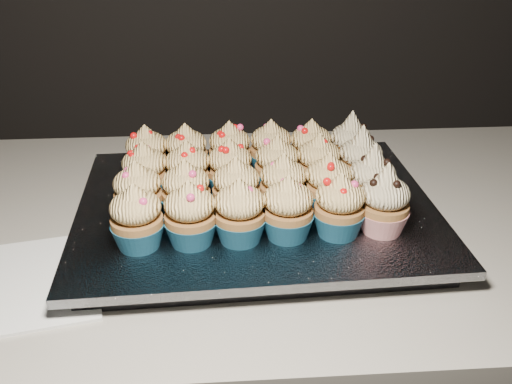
% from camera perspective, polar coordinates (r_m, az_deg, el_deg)
% --- Properties ---
extents(worktop, '(2.44, 0.64, 0.04)m').
position_cam_1_polar(worktop, '(0.84, -10.14, -3.47)').
color(worktop, beige).
rests_on(worktop, cabinet).
extents(napkin, '(0.21, 0.21, 0.00)m').
position_cam_1_polar(napkin, '(0.73, -22.49, -8.45)').
color(napkin, white).
rests_on(napkin, worktop).
extents(baking_tray, '(0.46, 0.35, 0.02)m').
position_cam_1_polar(baking_tray, '(0.79, -0.00, -2.50)').
color(baking_tray, black).
rests_on(baking_tray, worktop).
extents(foil_lining, '(0.49, 0.39, 0.01)m').
position_cam_1_polar(foil_lining, '(0.78, -0.00, -1.42)').
color(foil_lining, silver).
rests_on(foil_lining, baking_tray).
extents(cupcake_0, '(0.06, 0.06, 0.08)m').
position_cam_1_polar(cupcake_0, '(0.68, -11.85, -2.61)').
color(cupcake_0, '#195778').
rests_on(cupcake_0, foil_lining).
extents(cupcake_1, '(0.06, 0.06, 0.08)m').
position_cam_1_polar(cupcake_1, '(0.68, -6.60, -2.33)').
color(cupcake_1, '#195778').
rests_on(cupcake_1, foil_lining).
extents(cupcake_2, '(0.06, 0.06, 0.08)m').
position_cam_1_polar(cupcake_2, '(0.68, -1.64, -2.10)').
color(cupcake_2, '#195778').
rests_on(cupcake_2, foil_lining).
extents(cupcake_3, '(0.06, 0.06, 0.08)m').
position_cam_1_polar(cupcake_3, '(0.69, 3.20, -1.77)').
color(cupcake_3, '#195778').
rests_on(cupcake_3, foil_lining).
extents(cupcake_4, '(0.06, 0.06, 0.08)m').
position_cam_1_polar(cupcake_4, '(0.70, 8.34, -1.50)').
color(cupcake_4, '#195778').
rests_on(cupcake_4, foil_lining).
extents(cupcake_5, '(0.06, 0.06, 0.10)m').
position_cam_1_polar(cupcake_5, '(0.71, 12.71, -1.05)').
color(cupcake_5, '#A7171D').
rests_on(cupcake_5, foil_lining).
extents(cupcake_6, '(0.06, 0.06, 0.08)m').
position_cam_1_polar(cupcake_6, '(0.74, -11.70, -0.15)').
color(cupcake_6, '#195778').
rests_on(cupcake_6, foil_lining).
extents(cupcake_7, '(0.06, 0.06, 0.08)m').
position_cam_1_polar(cupcake_7, '(0.73, -7.00, -0.02)').
color(cupcake_7, '#195778').
rests_on(cupcake_7, foil_lining).
extents(cupcake_8, '(0.06, 0.06, 0.08)m').
position_cam_1_polar(cupcake_8, '(0.73, -1.99, 0.24)').
color(cupcake_8, '#195778').
rests_on(cupcake_8, foil_lining).
extents(cupcake_9, '(0.06, 0.06, 0.08)m').
position_cam_1_polar(cupcake_9, '(0.74, 2.73, 0.62)').
color(cupcake_9, '#195778').
rests_on(cupcake_9, foil_lining).
extents(cupcake_10, '(0.06, 0.06, 0.08)m').
position_cam_1_polar(cupcake_10, '(0.75, 7.22, 0.71)').
color(cupcake_10, '#195778').
rests_on(cupcake_10, foil_lining).
extents(cupcake_11, '(0.06, 0.06, 0.10)m').
position_cam_1_polar(cupcake_11, '(0.76, 11.50, 1.03)').
color(cupcake_11, '#A7171D').
rests_on(cupcake_11, foil_lining).
extents(cupcake_12, '(0.06, 0.06, 0.08)m').
position_cam_1_polar(cupcake_12, '(0.79, -11.03, 1.88)').
color(cupcake_12, '#195778').
rests_on(cupcake_12, foil_lining).
extents(cupcake_13, '(0.06, 0.06, 0.08)m').
position_cam_1_polar(cupcake_13, '(0.78, -6.83, 2.06)').
color(cupcake_13, '#195778').
rests_on(cupcake_13, foil_lining).
extents(cupcake_14, '(0.06, 0.06, 0.08)m').
position_cam_1_polar(cupcake_14, '(0.79, -2.62, 2.30)').
color(cupcake_14, '#195778').
rests_on(cupcake_14, foil_lining).
extents(cupcake_15, '(0.06, 0.06, 0.08)m').
position_cam_1_polar(cupcake_15, '(0.79, 2.11, 2.60)').
color(cupcake_15, '#195778').
rests_on(cupcake_15, foil_lining).
extents(cupcake_16, '(0.06, 0.06, 0.08)m').
position_cam_1_polar(cupcake_16, '(0.80, 6.24, 2.79)').
color(cupcake_16, '#195778').
rests_on(cupcake_16, foil_lining).
extents(cupcake_17, '(0.06, 0.06, 0.10)m').
position_cam_1_polar(cupcake_17, '(0.82, 10.40, 3.07)').
color(cupcake_17, '#A7171D').
rests_on(cupcake_17, foil_lining).
extents(cupcake_18, '(0.06, 0.06, 0.08)m').
position_cam_1_polar(cupcake_18, '(0.84, -10.83, 3.69)').
color(cupcake_18, '#195778').
rests_on(cupcake_18, foil_lining).
extents(cupcake_19, '(0.06, 0.06, 0.08)m').
position_cam_1_polar(cupcake_19, '(0.84, -6.96, 3.88)').
color(cupcake_19, '#195778').
rests_on(cupcake_19, foil_lining).
extents(cupcake_20, '(0.06, 0.06, 0.08)m').
position_cam_1_polar(cupcake_20, '(0.84, -2.64, 4.16)').
color(cupcake_20, '#195778').
rests_on(cupcake_20, foil_lining).
extents(cupcake_21, '(0.06, 0.06, 0.08)m').
position_cam_1_polar(cupcake_21, '(0.85, 1.49, 4.36)').
color(cupcake_21, '#195778').
rests_on(cupcake_21, foil_lining).
extents(cupcake_22, '(0.06, 0.06, 0.08)m').
position_cam_1_polar(cupcake_22, '(0.85, 5.49, 4.37)').
color(cupcake_22, '#195778').
rests_on(cupcake_22, foil_lining).
extents(cupcake_23, '(0.06, 0.06, 0.10)m').
position_cam_1_polar(cupcake_23, '(0.87, 9.39, 4.66)').
color(cupcake_23, '#A7171D').
rests_on(cupcake_23, foil_lining).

